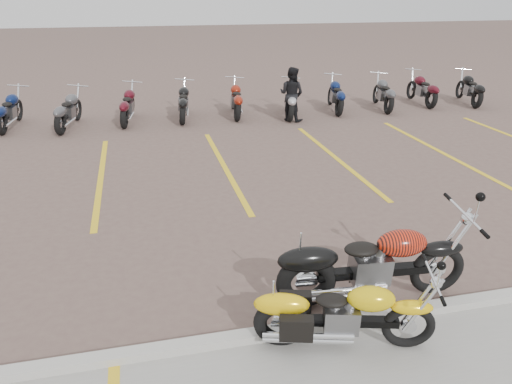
# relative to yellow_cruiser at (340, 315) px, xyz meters

# --- Properties ---
(ground) EXTENTS (100.00, 100.00, 0.00)m
(ground) POSITION_rel_yellow_cruiser_xyz_m (-0.16, 2.31, -0.41)
(ground) COLOR brown
(ground) RESTS_ON ground
(curb) EXTENTS (60.00, 0.18, 0.12)m
(curb) POSITION_rel_yellow_cruiser_xyz_m (-0.16, 0.31, -0.35)
(curb) COLOR #ADAAA3
(curb) RESTS_ON ground
(parking_stripes) EXTENTS (38.00, 5.50, 0.01)m
(parking_stripes) POSITION_rel_yellow_cruiser_xyz_m (-0.16, 6.31, -0.41)
(parking_stripes) COLOR gold
(parking_stripes) RESTS_ON ground
(yellow_cruiser) EXTENTS (1.96, 0.67, 0.83)m
(yellow_cruiser) POSITION_rel_yellow_cruiser_xyz_m (0.00, 0.00, 0.00)
(yellow_cruiser) COLOR black
(yellow_cruiser) RESTS_ON ground
(flame_cruiser) EXTENTS (2.49, 0.43, 1.02)m
(flame_cruiser) POSITION_rel_yellow_cruiser_xyz_m (0.68, 0.76, 0.10)
(flame_cruiser) COLOR black
(flame_cruiser) RESTS_ON ground
(person_b) EXTENTS (0.98, 0.98, 1.61)m
(person_b) POSITION_rel_yellow_cruiser_xyz_m (2.58, 10.05, 0.39)
(person_b) COLOR black
(person_b) RESTS_ON ground
(bg_bike_row) EXTENTS (20.77, 2.08, 1.10)m
(bg_bike_row) POSITION_rel_yellow_cruiser_xyz_m (-0.61, 10.93, 0.14)
(bg_bike_row) COLOR black
(bg_bike_row) RESTS_ON ground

